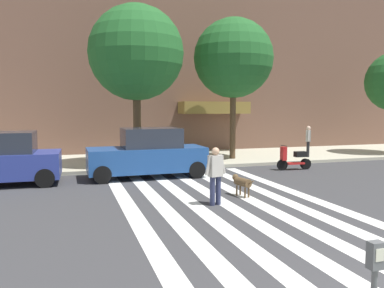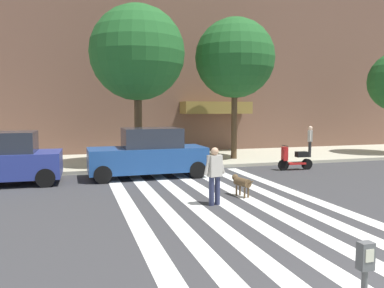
{
  "view_description": "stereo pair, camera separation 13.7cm",
  "coord_description": "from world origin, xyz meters",
  "px_view_note": "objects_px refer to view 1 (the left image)",
  "views": [
    {
      "loc": [
        -4.87,
        -3.44,
        2.74
      ],
      "look_at": [
        -0.91,
        9.03,
        1.52
      ],
      "focal_mm": 36.41,
      "sensor_mm": 36.0,
      "label": 1
    },
    {
      "loc": [
        -4.74,
        -3.48,
        2.74
      ],
      "look_at": [
        -0.91,
        9.03,
        1.52
      ],
      "focal_mm": 36.41,
      "sensor_mm": 36.0,
      "label": 2
    }
  ],
  "objects_px": {
    "street_tree_nearest": "(136,53)",
    "dog_on_leash": "(242,182)",
    "pedestrian_bystander": "(308,139)",
    "parked_car_behind_first": "(148,154)",
    "parked_scooter": "(294,159)",
    "pedestrian_dog_walker": "(215,173)",
    "street_tree_middle": "(233,58)"
  },
  "relations": [
    {
      "from": "street_tree_nearest",
      "to": "dog_on_leash",
      "type": "bearing_deg",
      "value": -72.15
    },
    {
      "from": "dog_on_leash",
      "to": "pedestrian_bystander",
      "type": "bearing_deg",
      "value": 44.16
    },
    {
      "from": "street_tree_nearest",
      "to": "dog_on_leash",
      "type": "height_order",
      "value": "street_tree_nearest"
    },
    {
      "from": "parked_car_behind_first",
      "to": "pedestrian_bystander",
      "type": "bearing_deg",
      "value": 15.84
    },
    {
      "from": "parked_scooter",
      "to": "pedestrian_dog_walker",
      "type": "height_order",
      "value": "pedestrian_dog_walker"
    },
    {
      "from": "parked_car_behind_first",
      "to": "street_tree_middle",
      "type": "distance_m",
      "value": 7.35
    },
    {
      "from": "parked_car_behind_first",
      "to": "parked_scooter",
      "type": "xyz_separation_m",
      "value": [
        6.53,
        -0.17,
        -0.44
      ]
    },
    {
      "from": "street_tree_middle",
      "to": "pedestrian_dog_walker",
      "type": "height_order",
      "value": "street_tree_middle"
    },
    {
      "from": "parked_scooter",
      "to": "pedestrian_dog_walker",
      "type": "bearing_deg",
      "value": -139.26
    },
    {
      "from": "parked_scooter",
      "to": "pedestrian_dog_walker",
      "type": "xyz_separation_m",
      "value": [
        -5.59,
        -4.81,
        0.45
      ]
    },
    {
      "from": "street_tree_nearest",
      "to": "pedestrian_bystander",
      "type": "bearing_deg",
      "value": 1.19
    },
    {
      "from": "pedestrian_bystander",
      "to": "parked_car_behind_first",
      "type": "bearing_deg",
      "value": -164.16
    },
    {
      "from": "street_tree_nearest",
      "to": "street_tree_middle",
      "type": "relative_size",
      "value": 1.01
    },
    {
      "from": "street_tree_middle",
      "to": "pedestrian_bystander",
      "type": "relative_size",
      "value": 4.32
    },
    {
      "from": "street_tree_nearest",
      "to": "pedestrian_bystander",
      "type": "xyz_separation_m",
      "value": [
        9.11,
        0.19,
        -4.08
      ]
    },
    {
      "from": "street_tree_nearest",
      "to": "parked_scooter",
      "type": "bearing_deg",
      "value": -21.39
    },
    {
      "from": "street_tree_middle",
      "to": "street_tree_nearest",
      "type": "bearing_deg",
      "value": -170.96
    },
    {
      "from": "parked_car_behind_first",
      "to": "pedestrian_dog_walker",
      "type": "relative_size",
      "value": 2.8
    },
    {
      "from": "street_tree_middle",
      "to": "dog_on_leash",
      "type": "height_order",
      "value": "street_tree_middle"
    },
    {
      "from": "parked_car_behind_first",
      "to": "pedestrian_dog_walker",
      "type": "distance_m",
      "value": 5.07
    },
    {
      "from": "street_tree_nearest",
      "to": "pedestrian_dog_walker",
      "type": "relative_size",
      "value": 4.36
    },
    {
      "from": "street_tree_middle",
      "to": "pedestrian_dog_walker",
      "type": "xyz_separation_m",
      "value": [
        -4.08,
        -8.17,
        -4.29
      ]
    },
    {
      "from": "street_tree_nearest",
      "to": "pedestrian_dog_walker",
      "type": "bearing_deg",
      "value": -82.64
    },
    {
      "from": "parked_car_behind_first",
      "to": "street_tree_middle",
      "type": "height_order",
      "value": "street_tree_middle"
    },
    {
      "from": "parked_car_behind_first",
      "to": "parked_scooter",
      "type": "height_order",
      "value": "parked_car_behind_first"
    },
    {
      "from": "pedestrian_dog_walker",
      "to": "dog_on_leash",
      "type": "height_order",
      "value": "pedestrian_dog_walker"
    },
    {
      "from": "parked_scooter",
      "to": "pedestrian_bystander",
      "type": "xyz_separation_m",
      "value": [
        2.57,
        2.75,
        0.6
      ]
    },
    {
      "from": "parked_scooter",
      "to": "pedestrian_bystander",
      "type": "distance_m",
      "value": 3.81
    },
    {
      "from": "parked_car_behind_first",
      "to": "street_tree_nearest",
      "type": "xyz_separation_m",
      "value": [
        -0.01,
        2.39,
        4.24
      ]
    },
    {
      "from": "parked_scooter",
      "to": "street_tree_nearest",
      "type": "distance_m",
      "value": 8.44
    },
    {
      "from": "parked_car_behind_first",
      "to": "parked_scooter",
      "type": "distance_m",
      "value": 6.55
    },
    {
      "from": "parked_car_behind_first",
      "to": "pedestrian_bystander",
      "type": "xyz_separation_m",
      "value": [
        9.11,
        2.58,
        0.16
      ]
    }
  ]
}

